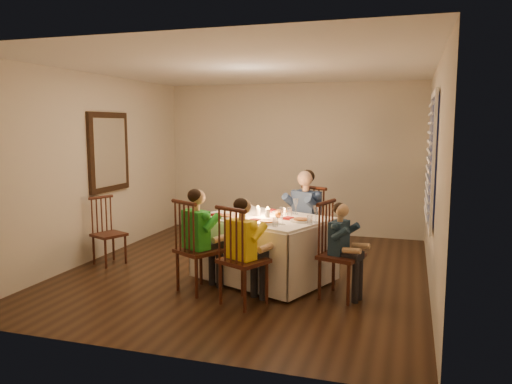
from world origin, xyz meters
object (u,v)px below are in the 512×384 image
(chair_adult, at_px, (304,266))
(dining_table, at_px, (264,235))
(chair_near_right, at_px, (244,304))
(serving_bowl, at_px, (244,207))
(child_green, at_px, (199,291))
(adult, at_px, (304,266))
(chair_extra, at_px, (110,264))
(chair_near_left, at_px, (199,291))
(child_yellow, at_px, (244,304))
(chair_end, at_px, (340,298))
(child_teal, at_px, (340,298))

(chair_adult, bearing_deg, dining_table, -86.86)
(chair_adult, xyz_separation_m, chair_near_right, (-0.31, -1.63, 0.00))
(serving_bowl, bearing_deg, dining_table, -46.99)
(dining_table, distance_m, child_green, 1.03)
(chair_adult, relative_size, adult, 0.82)
(chair_extra, bearing_deg, chair_adult, -50.89)
(chair_near_left, distance_m, child_yellow, 0.67)
(dining_table, xyz_separation_m, chair_end, (0.99, -0.39, -0.56))
(chair_adult, distance_m, child_teal, 1.30)
(chair_near_right, bearing_deg, chair_near_left, 3.66)
(child_teal, bearing_deg, chair_end, 0.00)
(chair_near_right, distance_m, child_teal, 1.08)
(chair_near_left, bearing_deg, chair_near_right, -172.62)
(chair_adult, relative_size, serving_bowl, 5.00)
(chair_adult, height_order, adult, adult)
(child_yellow, relative_size, child_teal, 1.08)
(chair_adult, height_order, child_green, child_green)
(chair_end, bearing_deg, dining_table, 85.04)
(child_yellow, relative_size, serving_bowl, 5.35)
(chair_end, distance_m, child_teal, 0.00)
(chair_near_left, bearing_deg, chair_end, -142.05)
(dining_table, distance_m, adult, 0.99)
(serving_bowl, bearing_deg, child_teal, -30.42)
(chair_near_left, xyz_separation_m, child_green, (0.00, 0.00, 0.00))
(chair_extra, bearing_deg, chair_near_right, -88.56)
(chair_extra, bearing_deg, chair_near_left, -88.81)
(chair_end, bearing_deg, chair_extra, 98.88)
(child_green, bearing_deg, chair_adult, -95.37)
(chair_end, distance_m, serving_bowl, 1.82)
(chair_near_left, height_order, child_yellow, child_yellow)
(chair_near_left, height_order, child_teal, chair_near_left)
(child_yellow, height_order, serving_bowl, serving_bowl)
(chair_adult, xyz_separation_m, chair_extra, (-2.56, -0.71, 0.00))
(child_green, distance_m, serving_bowl, 1.36)
(chair_near_right, distance_m, serving_bowl, 1.62)
(chair_end, relative_size, adult, 0.82)
(adult, xyz_separation_m, child_green, (-0.94, -1.38, 0.00))
(chair_extra, bearing_deg, dining_table, -67.18)
(adult, bearing_deg, chair_end, -31.77)
(chair_near_left, bearing_deg, child_teal, -142.05)
(chair_adult, height_order, chair_near_left, same)
(serving_bowl, bearing_deg, child_yellow, -71.34)
(chair_extra, height_order, child_yellow, child_yellow)
(serving_bowl, bearing_deg, chair_extra, -167.17)
(chair_adult, height_order, serving_bowl, serving_bowl)
(dining_table, bearing_deg, child_yellow, -65.65)
(dining_table, distance_m, serving_bowl, 0.65)
(serving_bowl, bearing_deg, chair_near_right, -71.34)
(chair_extra, xyz_separation_m, child_green, (1.62, -0.67, 0.00))
(chair_end, distance_m, adult, 1.30)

